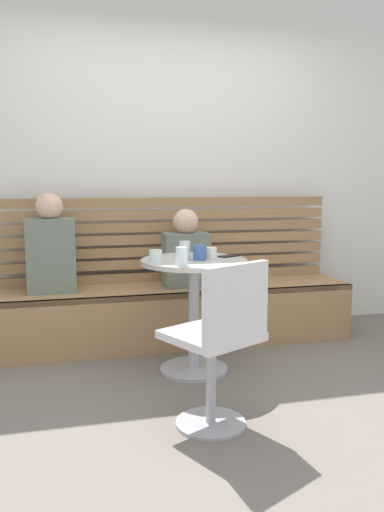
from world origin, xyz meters
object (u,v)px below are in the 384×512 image
cup_water_clear (181,256)px  phone_on_table (229,256)px  white_chair (220,339)px  person_child_left (186,253)px  cafe_table (194,293)px  cup_mug_blue (200,253)px  booth_bench (176,314)px  cup_ceramic_white (211,253)px  cup_glass_short (156,256)px  person_adult (51,248)px  cup_glass_tall (185,251)px

cup_water_clear → phone_on_table: (0.38, 0.28, -0.05)m
white_chair → person_child_left: bearing=83.4°
cafe_table → cup_mug_blue: cup_mug_blue is taller
cup_water_clear → cafe_table: bearing=59.3°
cup_mug_blue → phone_on_table: (0.22, 0.10, -0.04)m
person_child_left → cup_water_clear: (-0.23, -0.84, 0.10)m
cafe_table → cup_water_clear: bearing=-120.7°
cup_mug_blue → booth_bench: bearing=91.2°
booth_bench → cup_ceramic_white: 0.82m
cup_ceramic_white → person_child_left: bearing=92.3°
cafe_table → person_child_left: bearing=81.4°
cup_mug_blue → cup_glass_short: size_ratio=1.19×
booth_bench → phone_on_table: size_ratio=19.29×
cafe_table → cup_mug_blue: (0.03, -0.04, 0.27)m
cafe_table → person_adult: person_adult is taller
cup_glass_tall → cup_water_clear: (-0.07, -0.21, -0.01)m
cup_ceramic_white → cup_water_clear: 0.35m
white_chair → phone_on_table: size_ratio=6.07×
cup_mug_blue → phone_on_table: size_ratio=0.68×
cup_mug_blue → white_chair: bearing=-97.5°
cup_glass_tall → booth_bench: bearing=82.9°
cup_mug_blue → cup_water_clear: cup_water_clear is taller
cafe_table → cup_glass_short: (-0.26, -0.08, 0.26)m
booth_bench → cafe_table: size_ratio=3.65×
person_child_left → cup_mug_blue: person_child_left is taller
white_chair → cup_mug_blue: 0.84m
booth_bench → cup_glass_short: (-0.28, -0.70, 0.56)m
cup_ceramic_white → phone_on_table: bearing=14.7°
cup_glass_tall → cup_glass_short: 0.21m
person_adult → phone_on_table: size_ratio=5.09×
person_child_left → cup_ceramic_white: bearing=-87.7°
cup_glass_short → cup_ceramic_white: (0.38, 0.11, -0.01)m
person_child_left → booth_bench: bearing=-179.1°
person_adult → person_child_left: 0.99m
cup_ceramic_white → cup_water_clear: (-0.25, -0.25, 0.02)m
cafe_table → cup_ceramic_white: 0.28m
white_chair → cup_mug_blue: size_ratio=8.95×
cup_glass_tall → phone_on_table: (0.32, 0.08, -0.06)m
white_chair → person_adult: bearing=119.3°
phone_on_table → cup_water_clear: bearing=101.2°
person_adult → phone_on_table: (1.15, -0.59, -0.01)m
cup_water_clear → person_adult: bearing=131.0°
booth_bench → person_child_left: size_ratio=4.58×
cup_ceramic_white → cafe_table: bearing=-167.2°
person_adult → booth_bench: bearing=-2.0°
cup_ceramic_white → white_chair: bearing=-102.8°
cup_mug_blue → cafe_table: bearing=126.1°
person_child_left → phone_on_table: 0.58m
person_child_left → cup_glass_short: person_child_left is taller
person_adult → cup_ceramic_white: bearing=-31.8°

